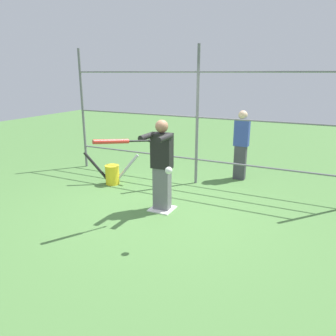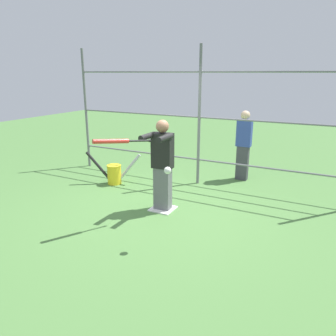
% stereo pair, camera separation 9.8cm
% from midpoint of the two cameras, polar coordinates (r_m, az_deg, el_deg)
% --- Properties ---
extents(ground_plane, '(24.00, 24.00, 0.00)m').
position_cam_midpoint_polar(ground_plane, '(5.79, -0.43, -7.19)').
color(ground_plane, '#4C7A3D').
extents(home_plate, '(0.40, 0.40, 0.02)m').
position_cam_midpoint_polar(home_plate, '(5.79, -0.43, -7.09)').
color(home_plate, white).
rests_on(home_plate, ground).
extents(fence_backstop, '(6.04, 0.06, 2.85)m').
position_cam_midpoint_polar(fence_backstop, '(6.82, 5.88, 8.79)').
color(fence_backstop, slate).
rests_on(fence_backstop, ground).
extents(batter, '(0.40, 0.54, 1.57)m').
position_cam_midpoint_polar(batter, '(5.49, -0.52, 0.91)').
color(batter, slate).
rests_on(batter, ground).
extents(baseball_bat_swinging, '(0.50, 0.83, 0.14)m').
position_cam_midpoint_polar(baseball_bat_swinging, '(4.78, -8.45, 4.64)').
color(baseball_bat_swinging, black).
extents(softball_in_flight, '(0.10, 0.10, 0.10)m').
position_cam_midpoint_polar(softball_in_flight, '(4.26, 0.59, -0.42)').
color(softball_in_flight, white).
extents(bat_bucket, '(1.09, 0.56, 0.70)m').
position_cam_midpoint_polar(bat_bucket, '(7.10, -8.97, -0.93)').
color(bat_bucket, yellow).
rests_on(bat_bucket, ground).
extents(bystander_behind_fence, '(0.32, 0.20, 1.53)m').
position_cam_midpoint_polar(bystander_behind_fence, '(7.35, 13.39, 4.01)').
color(bystander_behind_fence, '#3F3F47').
rests_on(bystander_behind_fence, ground).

